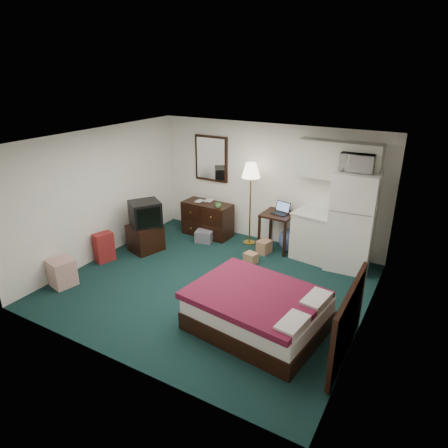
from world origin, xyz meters
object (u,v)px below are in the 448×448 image
Objects in this scene: floor_lamp at (250,204)px; kitchen_counter at (317,236)px; dresser at (208,219)px; suitcase at (104,247)px; fridge at (352,221)px; tv_stand at (145,238)px; desk at (277,231)px; bed at (258,311)px.

floor_lamp is 1.51m from kitchen_counter.
suitcase is (-1.06, -2.09, -0.09)m from dresser.
dresser is at bearing -176.59° from floor_lamp.
fridge is 4.07m from tv_stand.
desk reaches higher than bed.
bed is at bearing -82.51° from kitchen_counter.
suitcase is at bearing -140.55° from kitchen_counter.
fridge reaches higher than dresser.
dresser is 1.85× the size of tv_stand.
fridge reaches higher than floor_lamp.
dresser reaches higher than suitcase.
desk is 0.43× the size of bed.
floor_lamp is at bearing -171.70° from kitchen_counter.
floor_lamp reaches higher than kitchen_counter.
kitchen_counter is at bearing 96.68° from bed.
tv_stand is at bearing -147.74° from desk.
fridge is at bearing 3.16° from dresser.
kitchen_counter is 1.55× the size of tv_stand.
desk is 3.46m from suitcase.
bed is at bearing -71.81° from desk.
bed reaches higher than tv_stand.
desk is at bearing -173.37° from kitchen_counter.
bed is 3.53m from suitcase.
dresser is 0.60× the size of fridge.
bed reaches higher than suitcase.
floor_lamp is 3.04× the size of suitcase.
suitcase is at bearing -156.26° from fridge.
dresser is 0.61× the size of bed.
bed is (2.44, -2.55, -0.09)m from dresser.
floor_lamp is 2.24× the size of desk.
desk is at bearing 56.33° from suitcase.
desk is 2.71m from tv_stand.
tv_stand is (-3.13, 1.25, -0.02)m from bed.
kitchen_counter is 3.44m from tv_stand.
bed is at bearing -5.01° from tv_stand.
floor_lamp is (1.01, 0.06, 0.50)m from dresser.
tv_stand is at bearing 165.47° from bed.
kitchen_counter is at bearing 173.98° from fridge.
floor_lamp is at bearing -176.28° from desk.
fridge is at bearing 44.46° from suitcase.
fridge is (2.09, -0.02, 0.05)m from floor_lamp.
desk is at bearing 114.20° from bed.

